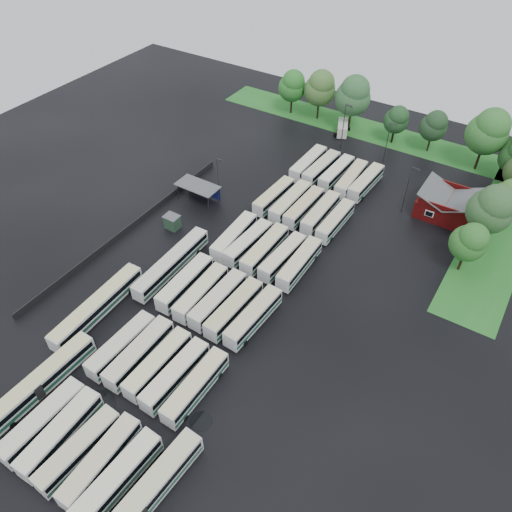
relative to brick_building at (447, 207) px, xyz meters
The scene contains 60 objects.
ground 49.08m from the brick_building, 119.30° to the right, with size 160.00×160.00×0.00m, color black.
brick_building is the anchor object (origin of this frame).
wash_shed 46.14m from the brick_building, 153.27° to the right, with size 8.20×4.20×3.58m.
utility_hut 50.26m from the brick_building, 143.11° to the right, with size 2.70×2.20×2.62m.
grass_strip_north 31.19m from the brick_building, 134.96° to the left, with size 80.00×10.00×0.01m, color #206B21.
grass_strip_east 10.17m from the brick_building, ahead, with size 10.00×50.00×0.01m, color #206B21.
west_fence 57.83m from the brick_building, 143.04° to the right, with size 0.10×50.00×1.20m, color #2D2D30.
bus_r0c0 74.38m from the brick_building, 112.34° to the right, with size 2.63×11.72×3.25m.
bus_r0c1 73.24m from the brick_building, 110.20° to the right, with size 2.95×11.78×3.25m.
bus_r0c2 72.41m from the brick_building, 107.68° to the right, with size 2.86×11.24×3.10m.
bus_r0c3 71.12m from the brick_building, 105.33° to the right, with size 2.83×11.49×3.18m.
bus_r0c4 70.75m from the brick_building, 102.88° to the right, with size 3.00×11.88×3.28m.
bus_r1c0 62.14m from the brick_building, 117.08° to the right, with size 2.65×11.41×3.16m.
bus_r1c1 60.54m from the brick_building, 114.72° to the right, with size 2.67×11.79×3.27m.
bus_r1c2 59.20m from the brick_building, 111.87° to the right, with size 2.52×11.43×3.17m.
bus_r1c3 58.28m from the brick_building, 109.00° to the right, with size 2.73×11.50×3.18m.
bus_r1c4 57.24m from the brick_building, 105.92° to the right, with size 2.44×11.45×3.19m.
bus_r2c0 50.06m from the brick_building, 124.57° to the right, with size 2.77×11.79×3.27m.
bus_r2c1 48.50m from the brick_building, 121.13° to the right, with size 2.76×11.46×3.17m.
bus_r2c2 46.85m from the brick_building, 118.08° to the right, with size 2.70×11.70×3.24m.
bus_r2c3 45.66m from the brick_building, 114.58° to the right, with size 2.85×11.73×3.25m.
bus_r2c4 44.18m from the brick_building, 110.86° to the right, with size 2.95×11.68×3.22m.
bus_r3c0 39.75m from the brick_building, 135.35° to the right, with size 2.97×11.64×3.21m.
bus_r3c1 37.77m from the brick_building, 132.20° to the right, with size 2.92×11.27×3.11m.
bus_r3c2 35.63m from the brick_building, 128.31° to the right, with size 2.51×11.70×3.26m.
bus_r3c3 33.57m from the brick_building, 123.78° to the right, with size 2.90×11.27×3.11m.
bus_r3c4 31.86m from the brick_building, 119.25° to the right, with size 2.61×11.54×3.20m.
bus_r4c0 31.91m from the brick_building, 153.62° to the right, with size 2.77×11.20×3.09m.
bus_r4c1 28.76m from the brick_building, 150.44° to the right, with size 2.62×11.79×3.28m.
bus_r4c2 26.30m from the brick_building, 147.29° to the right, with size 2.64×11.32×3.14m.
bus_r4c3 23.45m from the brick_building, 143.12° to the right, with size 2.53×11.47×3.19m.
bus_r4c4 21.36m from the brick_building, 136.52° to the right, with size 2.48×11.15×3.10m.
bus_r5c0 28.44m from the brick_building, behind, with size 2.62×11.79×3.28m.
bus_r5c1 25.40m from the brick_building, behind, with size 3.00×11.66×3.22m.
bus_r5c2 22.13m from the brick_building, behind, with size 2.76×11.29×3.12m.
bus_r5c3 18.70m from the brick_building, behind, with size 2.80×11.58×3.20m.
bus_r5c4 15.76m from the brick_building, behind, with size 2.94×11.52×3.18m.
artic_bus_west_a 73.36m from the brick_building, 116.72° to the right, with size 2.76×16.83×3.11m.
artic_bus_west_b 51.03m from the brick_building, 130.38° to the right, with size 2.76×16.94×3.14m.
artic_bus_west_c 63.44m from the brick_building, 124.92° to the right, with size 3.04×17.34×3.20m.
artic_bus_east 70.48m from the brick_building, 99.73° to the right, with size 3.36×17.77×3.28m.
minibus 34.09m from the brick_building, 149.10° to the left, with size 4.35×6.30×2.59m.
tree_north_0 48.64m from the brick_building, 155.68° to the left, with size 6.57×6.57×10.88m.
tree_north_1 43.01m from the brick_building, 150.87° to the left, with size 7.33×7.33×12.13m.
tree_north_2 35.41m from the brick_building, 145.25° to the left, with size 7.96×7.96×13.19m.
tree_north_3 26.81m from the brick_building, 132.33° to the left, with size 5.41×5.41×8.96m.
tree_north_4 23.13m from the brick_building, 115.99° to the left, with size 5.80×5.80×9.60m.
tree_north_5 20.02m from the brick_building, 87.40° to the left, with size 8.29×8.29×13.73m.
tree_east_0 15.49m from the brick_building, 63.92° to the right, with size 5.85×5.85×9.68m.
tree_east_1 11.18m from the brick_building, 36.40° to the right, with size 7.56×7.56×12.53m.
tree_east_2 10.35m from the brick_building, 23.65° to the left, with size 5.31×5.31×8.79m.
lamp_post_ne 8.67m from the brick_building, 153.33° to the right, with size 1.51×0.29×9.82m.
lamp_post_nw 42.55m from the brick_building, 154.01° to the right, with size 1.39×0.27×9.05m.
lamp_post_back_w 28.96m from the brick_building, 157.23° to the left, with size 1.61×0.31×10.44m.
lamp_post_back_e 19.98m from the brick_building, 146.29° to the left, with size 1.42×0.28×9.25m.
puddle_0 68.49m from the brick_building, 111.80° to the right, with size 5.30×5.30×0.01m, color black.
puddle_1 67.29m from the brick_building, 102.52° to the right, with size 4.26×4.26×0.01m, color black.
puddle_2 51.58m from the brick_building, 129.18° to the right, with size 7.56×7.56×0.01m, color black.
puddle_3 47.84m from the brick_building, 113.26° to the right, with size 4.51×4.51×0.01m, color black.
puddle_4 59.27m from the brick_building, 102.54° to the right, with size 2.92×2.92×0.01m, color black.
Camera 1 is at (33.93, -38.03, 57.36)m, focal length 35.00 mm.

